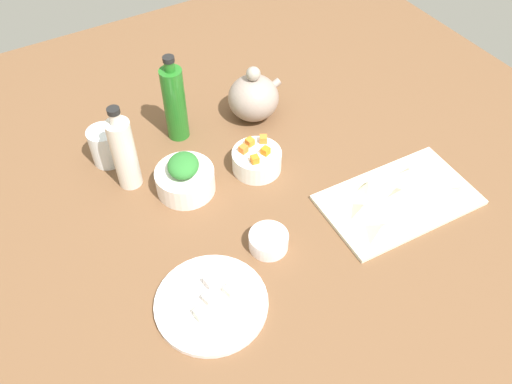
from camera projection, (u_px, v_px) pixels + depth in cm
name	position (u px, v px, depth cm)	size (l,w,h in cm)	color
tabletop	(256.00, 211.00, 124.96)	(190.00, 190.00, 3.00)	brown
cutting_board	(398.00, 200.00, 124.55)	(35.83, 21.01, 1.00)	silver
plate_tofu	(211.00, 303.00, 105.94)	(22.80, 22.80, 1.20)	white
bowl_greens	(185.00, 180.00, 125.37)	(13.94, 13.94, 5.95)	white
bowl_carrots	(257.00, 161.00, 130.35)	(12.14, 12.14, 5.27)	white
bowl_small_side	(269.00, 241.00, 114.72)	(8.61, 8.61, 3.85)	white
teapot	(254.00, 97.00, 141.26)	(15.27, 13.39, 15.64)	gray
bottle_0	(175.00, 103.00, 132.90)	(5.66, 5.66, 23.90)	#236F21
bottle_1	(124.00, 153.00, 121.87)	(5.63, 5.63, 22.64)	silver
drinking_glass_0	(105.00, 146.00, 130.66)	(7.54, 7.54, 9.61)	white
carrot_cube_0	(250.00, 142.00, 129.68)	(1.80, 1.80, 1.80)	orange
carrot_cube_1	(255.00, 159.00, 125.58)	(1.80, 1.80, 1.80)	orange
carrot_cube_2	(263.00, 139.00, 130.35)	(1.80, 1.80, 1.80)	orange
carrot_cube_3	(243.00, 149.00, 127.97)	(1.80, 1.80, 1.80)	orange
carrot_cube_4	(266.00, 151.00, 127.52)	(1.80, 1.80, 1.80)	orange
chopped_greens_mound	(183.00, 165.00, 121.66)	(8.41, 7.26, 4.08)	#2C772E
tofu_cube_0	(209.00, 299.00, 104.71)	(2.20, 2.20, 2.20)	white
tofu_cube_1	(201.00, 314.00, 102.51)	(2.20, 2.20, 2.20)	white
tofu_cube_2	(210.00, 282.00, 107.31)	(2.20, 2.20, 2.20)	silver
tofu_cube_3	(231.00, 291.00, 105.97)	(2.20, 2.20, 2.20)	#ECF1CD
dumpling_0	(401.00, 194.00, 123.17)	(4.93, 4.72, 2.96)	beige
dumpling_1	(364.00, 209.00, 120.18)	(5.65, 4.85, 2.91)	beige
dumpling_2	(459.00, 192.00, 124.26)	(4.56, 4.55, 2.03)	beige
dumpling_3	(381.00, 231.00, 116.23)	(5.92, 5.58, 2.48)	beige
dumpling_4	(368.00, 187.00, 124.54)	(4.05, 3.70, 3.12)	beige
dumpling_5	(409.00, 173.00, 128.24)	(4.11, 4.10, 2.28)	beige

